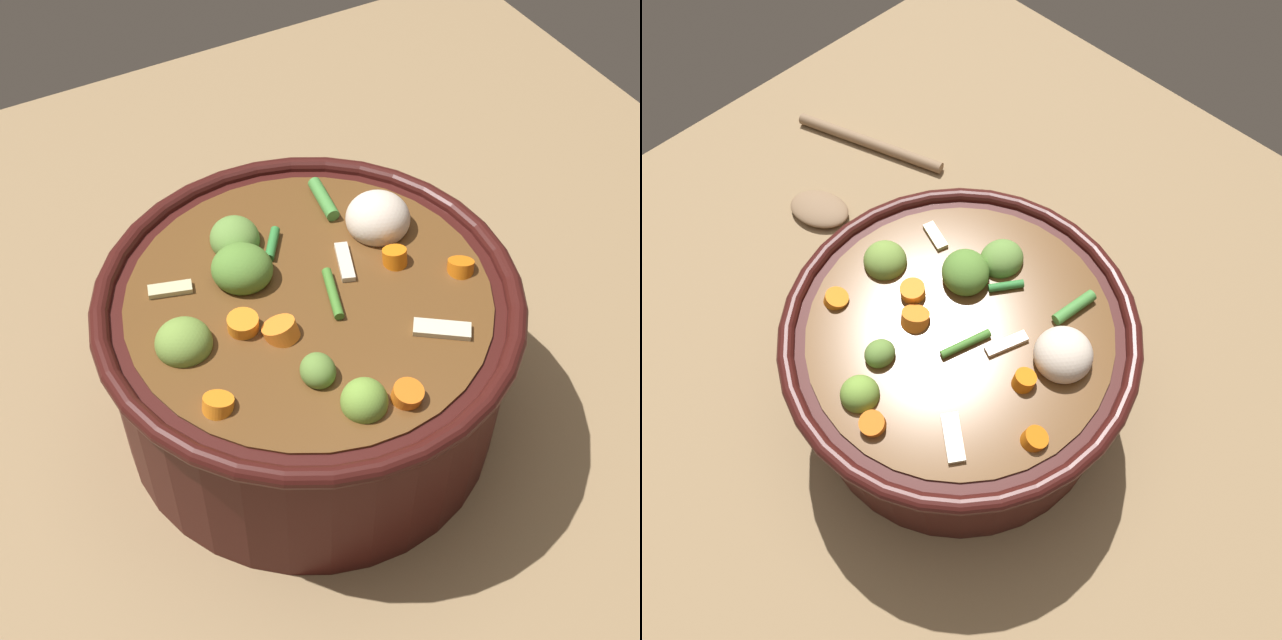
% 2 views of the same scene
% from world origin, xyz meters
% --- Properties ---
extents(ground_plane, '(1.10, 1.10, 0.00)m').
position_xyz_m(ground_plane, '(0.00, 0.00, 0.00)').
color(ground_plane, '#8C704C').
extents(cooking_pot, '(0.32, 0.32, 0.17)m').
position_xyz_m(cooking_pot, '(-0.00, 0.00, 0.08)').
color(cooking_pot, '#38110F').
rests_on(cooking_pot, ground_plane).
extents(wooden_spoon, '(0.21, 0.20, 0.02)m').
position_xyz_m(wooden_spoon, '(-0.32, 0.10, 0.01)').
color(wooden_spoon, '#86684B').
rests_on(wooden_spoon, ground_plane).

